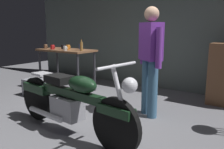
{
  "coord_description": "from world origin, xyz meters",
  "views": [
    {
      "loc": [
        2.07,
        -2.24,
        1.35
      ],
      "look_at": [
        -0.02,
        0.7,
        0.65
      ],
      "focal_mm": 38.05,
      "sensor_mm": 36.0,
      "label": 1
    }
  ],
  "objects_px": {
    "mug_black_matte": "(63,47)",
    "mug_blue_enamel": "(81,47)",
    "person_standing": "(150,57)",
    "mug_orange_travel": "(68,47)",
    "mug_red_diner": "(53,47)",
    "mug_white_ceramic": "(65,48)",
    "motorcycle": "(70,101)",
    "storage_bin": "(35,87)",
    "bottle": "(81,46)",
    "mug_brown_stoneware": "(46,46)"
  },
  "relations": [
    {
      "from": "person_standing",
      "to": "mug_white_ceramic",
      "type": "bearing_deg",
      "value": 30.02
    },
    {
      "from": "mug_orange_travel",
      "to": "mug_black_matte",
      "type": "distance_m",
      "value": 0.2
    },
    {
      "from": "mug_black_matte",
      "to": "mug_blue_enamel",
      "type": "xyz_separation_m",
      "value": [
        0.35,
        0.19,
        0.01
      ]
    },
    {
      "from": "person_standing",
      "to": "mug_black_matte",
      "type": "distance_m",
      "value": 2.36
    },
    {
      "from": "mug_red_diner",
      "to": "bottle",
      "type": "distance_m",
      "value": 0.76
    },
    {
      "from": "mug_black_matte",
      "to": "mug_brown_stoneware",
      "type": "xyz_separation_m",
      "value": [
        -0.42,
        -0.14,
        0.0
      ]
    },
    {
      "from": "motorcycle",
      "to": "mug_red_diner",
      "type": "xyz_separation_m",
      "value": [
        -1.96,
        1.44,
        0.5
      ]
    },
    {
      "from": "bottle",
      "to": "person_standing",
      "type": "bearing_deg",
      "value": -11.46
    },
    {
      "from": "motorcycle",
      "to": "mug_blue_enamel",
      "type": "distance_m",
      "value": 2.38
    },
    {
      "from": "mug_orange_travel",
      "to": "mug_black_matte",
      "type": "bearing_deg",
      "value": 168.05
    },
    {
      "from": "mug_blue_enamel",
      "to": "bottle",
      "type": "xyz_separation_m",
      "value": [
        0.25,
        -0.25,
        0.04
      ]
    },
    {
      "from": "person_standing",
      "to": "bottle",
      "type": "height_order",
      "value": "person_standing"
    },
    {
      "from": "motorcycle",
      "to": "mug_white_ceramic",
      "type": "relative_size",
      "value": 21.17
    },
    {
      "from": "mug_blue_enamel",
      "to": "mug_brown_stoneware",
      "type": "relative_size",
      "value": 1.06
    },
    {
      "from": "mug_white_ceramic",
      "to": "motorcycle",
      "type": "bearing_deg",
      "value": -42.5
    },
    {
      "from": "mug_orange_travel",
      "to": "bottle",
      "type": "distance_m",
      "value": 0.4
    },
    {
      "from": "storage_bin",
      "to": "motorcycle",
      "type": "bearing_deg",
      "value": -24.58
    },
    {
      "from": "mug_orange_travel",
      "to": "mug_brown_stoneware",
      "type": "height_order",
      "value": "mug_orange_travel"
    },
    {
      "from": "storage_bin",
      "to": "mug_orange_travel",
      "type": "relative_size",
      "value": 3.66
    },
    {
      "from": "mug_blue_enamel",
      "to": "mug_red_diner",
      "type": "distance_m",
      "value": 0.61
    },
    {
      "from": "motorcycle",
      "to": "storage_bin",
      "type": "distance_m",
      "value": 2.09
    },
    {
      "from": "mug_black_matte",
      "to": "mug_blue_enamel",
      "type": "distance_m",
      "value": 0.4
    },
    {
      "from": "motorcycle",
      "to": "storage_bin",
      "type": "relative_size",
      "value": 4.97
    },
    {
      "from": "person_standing",
      "to": "mug_orange_travel",
      "type": "relative_size",
      "value": 13.88
    },
    {
      "from": "person_standing",
      "to": "mug_black_matte",
      "type": "xyz_separation_m",
      "value": [
        -2.33,
        0.41,
        0.02
      ]
    },
    {
      "from": "mug_white_ceramic",
      "to": "bottle",
      "type": "relative_size",
      "value": 0.43
    },
    {
      "from": "person_standing",
      "to": "mug_orange_travel",
      "type": "distance_m",
      "value": 2.16
    },
    {
      "from": "mug_black_matte",
      "to": "mug_white_ceramic",
      "type": "relative_size",
      "value": 1.1
    },
    {
      "from": "person_standing",
      "to": "storage_bin",
      "type": "bearing_deg",
      "value": 43.06
    },
    {
      "from": "mug_blue_enamel",
      "to": "bottle",
      "type": "relative_size",
      "value": 0.48
    },
    {
      "from": "motorcycle",
      "to": "person_standing",
      "type": "height_order",
      "value": "person_standing"
    },
    {
      "from": "motorcycle",
      "to": "mug_brown_stoneware",
      "type": "distance_m",
      "value": 2.72
    },
    {
      "from": "person_standing",
      "to": "bottle",
      "type": "distance_m",
      "value": 1.77
    },
    {
      "from": "motorcycle",
      "to": "mug_blue_enamel",
      "type": "bearing_deg",
      "value": 134.86
    },
    {
      "from": "mug_red_diner",
      "to": "bottle",
      "type": "bearing_deg",
      "value": 8.72
    },
    {
      "from": "storage_bin",
      "to": "person_standing",
      "type": "bearing_deg",
      "value": 8.1
    },
    {
      "from": "storage_bin",
      "to": "mug_red_diner",
      "type": "height_order",
      "value": "mug_red_diner"
    },
    {
      "from": "bottle",
      "to": "mug_red_diner",
      "type": "bearing_deg",
      "value": -171.28
    },
    {
      "from": "motorcycle",
      "to": "mug_red_diner",
      "type": "bearing_deg",
      "value": 149.47
    },
    {
      "from": "mug_orange_travel",
      "to": "mug_red_diner",
      "type": "relative_size",
      "value": 0.98
    },
    {
      "from": "storage_bin",
      "to": "mug_white_ceramic",
      "type": "bearing_deg",
      "value": 53.61
    },
    {
      "from": "mug_red_diner",
      "to": "bottle",
      "type": "relative_size",
      "value": 0.51
    },
    {
      "from": "storage_bin",
      "to": "mug_blue_enamel",
      "type": "height_order",
      "value": "mug_blue_enamel"
    },
    {
      "from": "mug_black_matte",
      "to": "mug_white_ceramic",
      "type": "bearing_deg",
      "value": -36.83
    },
    {
      "from": "mug_brown_stoneware",
      "to": "motorcycle",
      "type": "bearing_deg",
      "value": -33.38
    },
    {
      "from": "mug_black_matte",
      "to": "bottle",
      "type": "xyz_separation_m",
      "value": [
        0.6,
        -0.06,
        0.05
      ]
    },
    {
      "from": "storage_bin",
      "to": "mug_brown_stoneware",
      "type": "relative_size",
      "value": 4.05
    },
    {
      "from": "storage_bin",
      "to": "mug_blue_enamel",
      "type": "xyz_separation_m",
      "value": [
        0.41,
        0.94,
        0.79
      ]
    },
    {
      "from": "mug_orange_travel",
      "to": "mug_red_diner",
      "type": "height_order",
      "value": "mug_orange_travel"
    },
    {
      "from": "storage_bin",
      "to": "mug_white_ceramic",
      "type": "relative_size",
      "value": 4.26
    }
  ]
}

